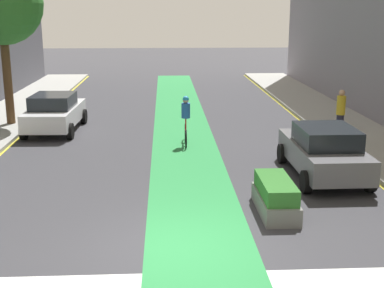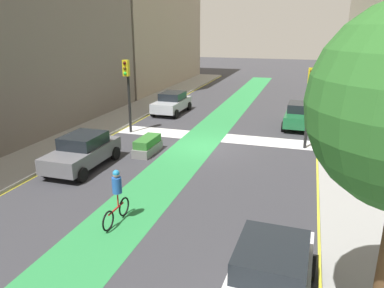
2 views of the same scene
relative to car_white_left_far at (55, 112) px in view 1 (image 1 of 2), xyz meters
name	(u,v)px [view 1 (image 1 of 2)]	position (x,y,z in m)	size (l,w,h in m)	color
ground_plane	(176,248)	(4.76, -11.34, -0.80)	(120.00, 120.00, 0.00)	#38383D
bike_lane_paint	(201,247)	(5.28, -11.34, -0.80)	(2.40, 60.00, 0.01)	#2D8C47
car_white_left_far	(55,112)	(0.00, 0.00, 0.00)	(2.14, 4.26, 1.57)	silver
car_grey_right_far	(324,151)	(9.31, -6.63, 0.00)	(2.04, 4.21, 1.57)	slate
cyclist_in_lane	(186,119)	(5.33, -2.56, 0.17)	(0.32, 1.73, 1.86)	black
pedestrian_sidewalk_right_a	(341,112)	(11.37, -1.94, 0.27)	(0.34, 0.34, 1.79)	#262638
street_tree_near	(1,4)	(-2.09, 1.00, 4.33)	(3.41, 3.41, 6.73)	brown
median_planter	(275,197)	(7.28, -9.42, -0.40)	(0.85, 2.12, 0.85)	slate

